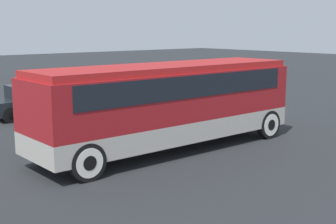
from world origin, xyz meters
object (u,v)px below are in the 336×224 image
object	(u,v)px
tour_bus	(170,99)
parked_car_far	(72,106)
parked_car_near	(38,100)
parked_car_mid	(181,100)

from	to	relation	value
tour_bus	parked_car_far	bearing A→B (deg)	91.35
parked_car_near	parked_car_mid	xyz separation A→B (m)	(5.41, -4.08, -0.05)
parked_car_far	parked_car_near	bearing A→B (deg)	103.10
parked_car_mid	parked_car_far	size ratio (longest dim) A/B	1.00
parked_car_near	parked_car_mid	bearing A→B (deg)	-36.99
tour_bus	parked_car_near	bearing A→B (deg)	94.49
parked_car_mid	parked_car_far	world-z (taller)	parked_car_far
parked_car_near	parked_car_far	bearing A→B (deg)	-76.90
parked_car_near	parked_car_mid	world-z (taller)	parked_car_near
tour_bus	parked_car_mid	bearing A→B (deg)	45.06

